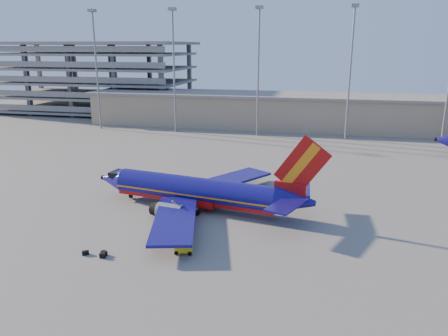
{
  "coord_description": "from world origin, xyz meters",
  "views": [
    {
      "loc": [
        9.83,
        -53.79,
        20.23
      ],
      "look_at": [
        -3.03,
        2.63,
        4.0
      ],
      "focal_mm": 35.0,
      "sensor_mm": 36.0,
      "label": 1
    }
  ],
  "objects": [
    {
      "name": "aircraft_main",
      "position": [
        -4.85,
        -2.99,
        2.28
      ],
      "size": [
        31.38,
        29.95,
        10.69
      ],
      "rotation": [
        0.0,
        0.0,
        -0.17
      ],
      "color": "navy",
      "rests_on": "ground"
    },
    {
      "name": "ground",
      "position": [
        0.0,
        0.0,
        0.0
      ],
      "size": [
        220.0,
        220.0,
        0.0
      ],
      "primitive_type": "plane",
      "color": "slate",
      "rests_on": "ground"
    },
    {
      "name": "baggage_tug",
      "position": [
        -3.07,
        -15.51,
        0.68
      ],
      "size": [
        1.96,
        1.36,
        1.3
      ],
      "rotation": [
        0.0,
        0.0,
        0.16
      ],
      "color": "yellow",
      "rests_on": "ground"
    },
    {
      "name": "terminal_building",
      "position": [
        10.0,
        58.0,
        4.32
      ],
      "size": [
        122.0,
        16.0,
        8.5
      ],
      "color": "gray",
      "rests_on": "ground"
    },
    {
      "name": "luggage_pile",
      "position": [
        -11.46,
        -18.0,
        0.23
      ],
      "size": [
        2.66,
        1.07,
        0.49
      ],
      "color": "black",
      "rests_on": "ground"
    },
    {
      "name": "light_mast_row",
      "position": [
        5.0,
        46.0,
        17.55
      ],
      "size": [
        101.6,
        1.6,
        28.65
      ],
      "color": "gray",
      "rests_on": "ground"
    },
    {
      "name": "parking_garage",
      "position": [
        -62.0,
        74.05,
        11.73
      ],
      "size": [
        62.0,
        32.0,
        21.4
      ],
      "color": "slate",
      "rests_on": "ground"
    }
  ]
}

